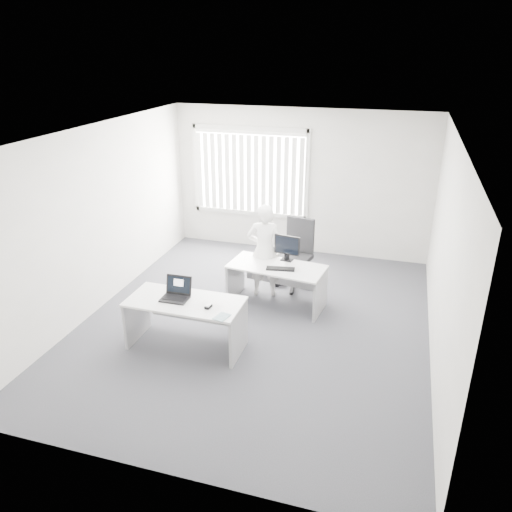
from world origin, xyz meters
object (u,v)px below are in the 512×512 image
(desk_far, at_px, (276,277))
(laptop, at_px, (174,290))
(office_chair, at_px, (295,265))
(monitor, at_px, (287,248))
(desk_near, at_px, (186,314))
(person, at_px, (264,250))

(desk_far, bearing_deg, laptop, -116.61)
(office_chair, bearing_deg, monitor, -82.22)
(desk_far, distance_m, laptop, 1.87)
(desk_far, xyz_separation_m, office_chair, (0.13, 0.80, -0.13))
(laptop, xyz_separation_m, monitor, (1.12, 1.78, 0.04))
(desk_near, distance_m, laptop, 0.37)
(person, bearing_deg, desk_far, 122.21)
(laptop, bearing_deg, monitor, 56.92)
(desk_near, xyz_separation_m, office_chair, (1.01, 2.31, -0.15))
(desk_near, bearing_deg, office_chair, 66.85)
(desk_near, xyz_separation_m, person, (0.59, 1.82, 0.27))
(desk_near, relative_size, person, 1.00)
(office_chair, relative_size, person, 0.75)
(laptop, distance_m, monitor, 2.11)
(desk_far, xyz_separation_m, person, (-0.29, 0.31, 0.29))
(office_chair, distance_m, monitor, 0.75)
(office_chair, height_order, monitor, office_chair)
(desk_near, bearing_deg, laptop, -173.77)
(laptop, bearing_deg, office_chair, 62.67)
(person, xyz_separation_m, laptop, (-0.73, -1.83, 0.07))
(office_chair, relative_size, monitor, 2.78)
(desk_near, relative_size, office_chair, 1.33)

